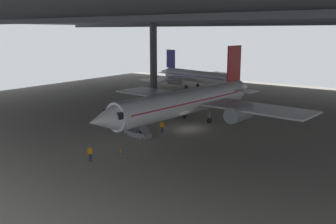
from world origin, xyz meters
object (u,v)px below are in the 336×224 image
at_px(boarding_stairs, 138,131).
at_px(crew_worker_by_stairs, 162,126).
at_px(airplane_main, 189,101).
at_px(airplane_distant, 196,76).
at_px(traffic_cone_orange, 121,151).
at_px(crew_worker_near_nose, 90,153).

distance_m(boarding_stairs, crew_worker_by_stairs, 3.77).
height_order(airplane_main, airplane_distant, airplane_main).
height_order(airplane_distant, traffic_cone_orange, airplane_distant).
bearing_deg(crew_worker_near_nose, boarding_stairs, 101.64).
distance_m(boarding_stairs, traffic_cone_orange, 7.38).
height_order(crew_worker_near_nose, airplane_distant, airplane_distant).
bearing_deg(boarding_stairs, airplane_main, 80.76).
distance_m(airplane_main, crew_worker_near_nose, 20.93).
distance_m(crew_worker_near_nose, crew_worker_by_stairs, 14.10).
xyz_separation_m(airplane_main, crew_worker_by_stairs, (-0.05, -6.69, -2.55)).
distance_m(boarding_stairs, crew_worker_near_nose, 10.91).
height_order(crew_worker_by_stairs, airplane_distant, airplane_distant).
height_order(crew_worker_by_stairs, traffic_cone_orange, crew_worker_by_stairs).
height_order(crew_worker_near_nose, traffic_cone_orange, crew_worker_near_nose).
distance_m(boarding_stairs, airplane_distant, 44.50).
height_order(airplane_main, crew_worker_by_stairs, airplane_main).
distance_m(crew_worker_near_nose, airplane_distant, 55.25).
relative_size(airplane_main, airplane_distant, 1.32).
height_order(boarding_stairs, airplane_distant, airplane_distant).
bearing_deg(traffic_cone_orange, crew_worker_near_nose, -101.86).
bearing_deg(airplane_main, traffic_cone_orange, -85.28).
bearing_deg(traffic_cone_orange, airplane_distant, 111.65).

